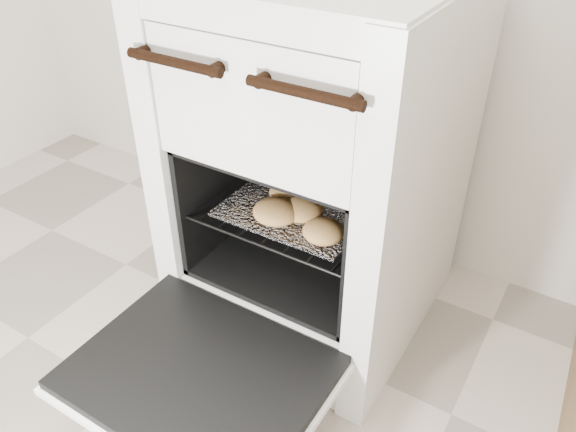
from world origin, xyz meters
name	(u,v)px	position (x,y,z in m)	size (l,w,h in m)	color
stove	(319,172)	(-0.10, 1.19, 0.42)	(0.56, 0.62, 0.86)	silver
oven_door	(199,375)	(-0.10, 0.72, 0.19)	(0.50, 0.39, 0.04)	black
oven_rack	(305,204)	(-0.10, 1.13, 0.36)	(0.41, 0.39, 0.01)	black
foil_sheet	(301,205)	(-0.10, 1.11, 0.37)	(0.32, 0.28, 0.01)	white
baked_rolls	(319,203)	(-0.06, 1.10, 0.39)	(0.26, 0.30, 0.05)	tan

